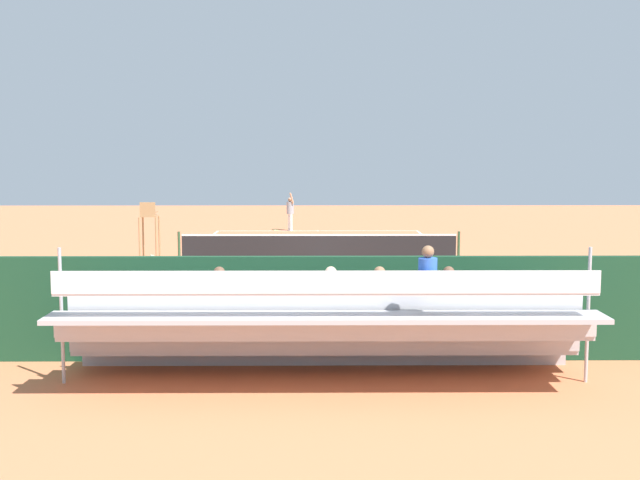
{
  "coord_description": "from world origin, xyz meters",
  "views": [
    {
      "loc": [
        0.2,
        28.93,
        3.96
      ],
      "look_at": [
        0.0,
        4.0,
        1.2
      ],
      "focal_mm": 44.92,
      "sensor_mm": 36.0,
      "label": 1
    }
  ],
  "objects_px": {
    "equipment_bag": "(390,343)",
    "tennis_racket": "(275,230)",
    "umpire_chair": "(149,225)",
    "courtside_bench": "(484,323)",
    "tennis_player": "(290,210)",
    "bleacher_stand": "(331,327)",
    "tennis_ball_near": "(325,237)",
    "tennis_net": "(319,247)",
    "line_judge": "(146,302)"
  },
  "relations": [
    {
      "from": "equipment_bag",
      "to": "line_judge",
      "type": "bearing_deg",
      "value": -0.14
    },
    {
      "from": "tennis_net",
      "to": "umpire_chair",
      "type": "distance_m",
      "value": 6.25
    },
    {
      "from": "courtside_bench",
      "to": "line_judge",
      "type": "height_order",
      "value": "line_judge"
    },
    {
      "from": "courtside_bench",
      "to": "tennis_ball_near",
      "type": "distance_m",
      "value": 21.32
    },
    {
      "from": "umpire_chair",
      "to": "tennis_racket",
      "type": "relative_size",
      "value": 3.69
    },
    {
      "from": "umpire_chair",
      "to": "equipment_bag",
      "type": "relative_size",
      "value": 2.38
    },
    {
      "from": "tennis_net",
      "to": "courtside_bench",
      "type": "xyz_separation_m",
      "value": [
        -3.2,
        13.27,
        0.06
      ]
    },
    {
      "from": "tennis_ball_near",
      "to": "courtside_bench",
      "type": "bearing_deg",
      "value": 97.73
    },
    {
      "from": "tennis_player",
      "to": "line_judge",
      "type": "relative_size",
      "value": 1.0
    },
    {
      "from": "courtside_bench",
      "to": "tennis_racket",
      "type": "distance_m",
      "value": 25.09
    },
    {
      "from": "tennis_net",
      "to": "tennis_racket",
      "type": "relative_size",
      "value": 17.78
    },
    {
      "from": "equipment_bag",
      "to": "tennis_player",
      "type": "xyz_separation_m",
      "value": [
        2.7,
        -24.53,
        0.84
      ]
    },
    {
      "from": "bleacher_stand",
      "to": "equipment_bag",
      "type": "xyz_separation_m",
      "value": [
        -1.22,
        -1.95,
        -0.75
      ]
    },
    {
      "from": "equipment_bag",
      "to": "tennis_player",
      "type": "height_order",
      "value": "tennis_player"
    },
    {
      "from": "tennis_racket",
      "to": "tennis_ball_near",
      "type": "relative_size",
      "value": 8.78
    },
    {
      "from": "courtside_bench",
      "to": "line_judge",
      "type": "distance_m",
      "value": 6.72
    },
    {
      "from": "line_judge",
      "to": "tennis_racket",
      "type": "bearing_deg",
      "value": -93.19
    },
    {
      "from": "equipment_bag",
      "to": "tennis_racket",
      "type": "xyz_separation_m",
      "value": [
        3.45,
        -24.64,
        -0.16
      ]
    },
    {
      "from": "tennis_net",
      "to": "umpire_chair",
      "type": "bearing_deg",
      "value": -1.07
    },
    {
      "from": "courtside_bench",
      "to": "equipment_bag",
      "type": "xyz_separation_m",
      "value": [
        1.87,
        0.13,
        -0.38
      ]
    },
    {
      "from": "equipment_bag",
      "to": "tennis_ball_near",
      "type": "distance_m",
      "value": 21.28
    },
    {
      "from": "tennis_net",
      "to": "bleacher_stand",
      "type": "xyz_separation_m",
      "value": [
        -0.1,
        15.35,
        0.43
      ]
    },
    {
      "from": "bleacher_stand",
      "to": "tennis_player",
      "type": "xyz_separation_m",
      "value": [
        1.48,
        -26.47,
        0.08
      ]
    },
    {
      "from": "courtside_bench",
      "to": "tennis_racket",
      "type": "height_order",
      "value": "courtside_bench"
    },
    {
      "from": "bleacher_stand",
      "to": "line_judge",
      "type": "height_order",
      "value": "bleacher_stand"
    },
    {
      "from": "bleacher_stand",
      "to": "equipment_bag",
      "type": "bearing_deg",
      "value": -122.09
    },
    {
      "from": "tennis_net",
      "to": "courtside_bench",
      "type": "relative_size",
      "value": 5.72
    },
    {
      "from": "equipment_bag",
      "to": "umpire_chair",
      "type": "bearing_deg",
      "value": -60.91
    },
    {
      "from": "umpire_chair",
      "to": "courtside_bench",
      "type": "distance_m",
      "value": 16.37
    },
    {
      "from": "tennis_racket",
      "to": "umpire_chair",
      "type": "bearing_deg",
      "value": 69.92
    },
    {
      "from": "tennis_net",
      "to": "tennis_ball_near",
      "type": "distance_m",
      "value": 7.87
    },
    {
      "from": "umpire_chair",
      "to": "tennis_ball_near",
      "type": "distance_m",
      "value": 10.2
    },
    {
      "from": "tennis_racket",
      "to": "line_judge",
      "type": "bearing_deg",
      "value": 86.81
    },
    {
      "from": "courtside_bench",
      "to": "tennis_player",
      "type": "xyz_separation_m",
      "value": [
        4.57,
        -24.4,
        0.46
      ]
    },
    {
      "from": "equipment_bag",
      "to": "tennis_ball_near",
      "type": "xyz_separation_m",
      "value": [
        0.99,
        -21.25,
        -0.15
      ]
    },
    {
      "from": "umpire_chair",
      "to": "bleacher_stand",
      "type": "bearing_deg",
      "value": 112.17
    },
    {
      "from": "bleacher_stand",
      "to": "umpire_chair",
      "type": "bearing_deg",
      "value": -67.83
    },
    {
      "from": "bleacher_stand",
      "to": "umpire_chair",
      "type": "distance_m",
      "value": 16.7
    },
    {
      "from": "tennis_racket",
      "to": "tennis_ball_near",
      "type": "height_order",
      "value": "tennis_ball_near"
    },
    {
      "from": "bleacher_stand",
      "to": "umpire_chair",
      "type": "xyz_separation_m",
      "value": [
        6.3,
        -15.46,
        0.38
      ]
    },
    {
      "from": "tennis_player",
      "to": "tennis_net",
      "type": "bearing_deg",
      "value": 97.04
    },
    {
      "from": "bleacher_stand",
      "to": "tennis_player",
      "type": "bearing_deg",
      "value": -86.81
    },
    {
      "from": "bleacher_stand",
      "to": "tennis_ball_near",
      "type": "distance_m",
      "value": 23.22
    },
    {
      "from": "courtside_bench",
      "to": "tennis_ball_near",
      "type": "bearing_deg",
      "value": -82.27
    },
    {
      "from": "tennis_net",
      "to": "line_judge",
      "type": "height_order",
      "value": "line_judge"
    },
    {
      "from": "equipment_bag",
      "to": "tennis_player",
      "type": "distance_m",
      "value": 24.69
    },
    {
      "from": "equipment_bag",
      "to": "line_judge",
      "type": "relative_size",
      "value": 0.47
    },
    {
      "from": "equipment_bag",
      "to": "tennis_racket",
      "type": "bearing_deg",
      "value": -82.02
    },
    {
      "from": "bleacher_stand",
      "to": "tennis_ball_near",
      "type": "xyz_separation_m",
      "value": [
        -0.23,
        -23.2,
        -0.9
      ]
    },
    {
      "from": "umpire_chair",
      "to": "equipment_bag",
      "type": "bearing_deg",
      "value": 119.09
    }
  ]
}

